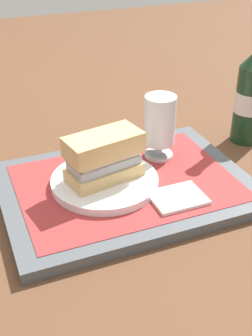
{
  "coord_description": "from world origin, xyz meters",
  "views": [
    {
      "loc": [
        -0.25,
        -0.62,
        0.45
      ],
      "look_at": [
        0.0,
        0.0,
        0.05
      ],
      "focal_mm": 47.26,
      "sensor_mm": 36.0,
      "label": 1
    }
  ],
  "objects_px": {
    "plate": "(105,181)",
    "beer_bottle": "(251,95)",
    "beer_glass": "(160,124)",
    "sandwich": "(106,156)"
  },
  "relations": [
    {
      "from": "plate",
      "to": "beer_bottle",
      "type": "distance_m",
      "value": 0.38
    },
    {
      "from": "plate",
      "to": "sandwich",
      "type": "xyz_separation_m",
      "value": [
        0.0,
        0.0,
        0.05
      ]
    },
    {
      "from": "beer_glass",
      "to": "beer_bottle",
      "type": "xyz_separation_m",
      "value": [
        0.22,
        0.03,
        0.01
      ]
    },
    {
      "from": "plate",
      "to": "beer_bottle",
      "type": "bearing_deg",
      "value": 13.24
    },
    {
      "from": "sandwich",
      "to": "beer_glass",
      "type": "bearing_deg",
      "value": 12.36
    },
    {
      "from": "plate",
      "to": "beer_glass",
      "type": "bearing_deg",
      "value": 23.38
    },
    {
      "from": "plate",
      "to": "sandwich",
      "type": "relative_size",
      "value": 1.36
    },
    {
      "from": "beer_bottle",
      "to": "plate",
      "type": "bearing_deg",
      "value": -166.76
    },
    {
      "from": "sandwich",
      "to": "beer_bottle",
      "type": "xyz_separation_m",
      "value": [
        0.35,
        0.08,
        0.03
      ]
    },
    {
      "from": "plate",
      "to": "beer_bottle",
      "type": "relative_size",
      "value": 0.71
    }
  ]
}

